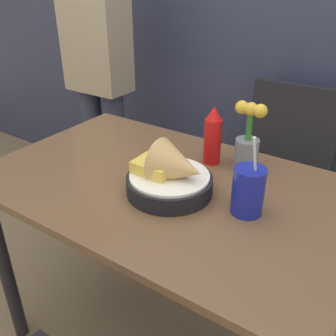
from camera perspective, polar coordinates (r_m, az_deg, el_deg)
The scene contains 7 objects.
dining_table at distance 1.22m, azimuth -0.65°, elevation -6.58°, with size 1.13×0.72×0.74m.
chair_far_window at distance 1.80m, azimuth 16.88°, elevation 0.27°, with size 0.40×0.40×0.88m.
food_basket at distance 1.07m, azimuth 0.63°, elevation -1.25°, with size 0.25×0.25×0.16m.
ketchup_bottle at distance 1.24m, azimuth 6.84°, elevation 4.85°, with size 0.06×0.06×0.20m.
drink_cup at distance 1.01m, azimuth 12.09°, elevation -3.63°, with size 0.09×0.09×0.24m.
flower_vase at distance 1.22m, azimuth 12.03°, elevation 3.95°, with size 0.10×0.08×0.23m.
person_standing at distance 1.97m, azimuth -10.65°, elevation 15.62°, with size 0.32×0.18×1.58m.
Camera 1 is at (0.57, -0.82, 1.33)m, focal length 40.00 mm.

